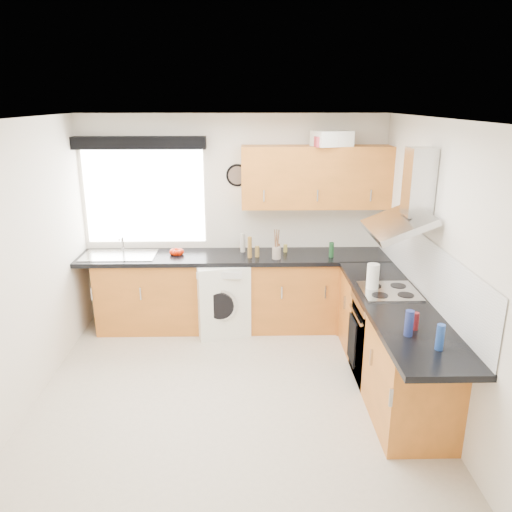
{
  "coord_description": "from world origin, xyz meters",
  "views": [
    {
      "loc": [
        0.15,
        -4.07,
        2.65
      ],
      "look_at": [
        0.25,
        0.85,
        1.1
      ],
      "focal_mm": 35.0,
      "sensor_mm": 36.0,
      "label": 1
    }
  ],
  "objects_px": {
    "extractor_hood": "(408,202)",
    "washing_machine": "(221,296)",
    "upper_cabinets": "(316,177)",
    "oven": "(385,338)"
  },
  "relations": [
    {
      "from": "extractor_hood",
      "to": "washing_machine",
      "type": "distance_m",
      "value": 2.46
    },
    {
      "from": "extractor_hood",
      "to": "upper_cabinets",
      "type": "distance_m",
      "value": 1.48
    },
    {
      "from": "oven",
      "to": "upper_cabinets",
      "type": "xyz_separation_m",
      "value": [
        -0.55,
        1.32,
        1.38
      ]
    },
    {
      "from": "washing_machine",
      "to": "upper_cabinets",
      "type": "bearing_deg",
      "value": -1.81
    },
    {
      "from": "oven",
      "to": "washing_machine",
      "type": "height_order",
      "value": "washing_machine"
    },
    {
      "from": "upper_cabinets",
      "to": "washing_machine",
      "type": "relative_size",
      "value": 1.97
    },
    {
      "from": "oven",
      "to": "extractor_hood",
      "type": "height_order",
      "value": "extractor_hood"
    },
    {
      "from": "oven",
      "to": "upper_cabinets",
      "type": "distance_m",
      "value": 1.99
    },
    {
      "from": "upper_cabinets",
      "to": "washing_machine",
      "type": "bearing_deg",
      "value": -168.44
    },
    {
      "from": "extractor_hood",
      "to": "washing_machine",
      "type": "bearing_deg",
      "value": 147.85
    }
  ]
}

